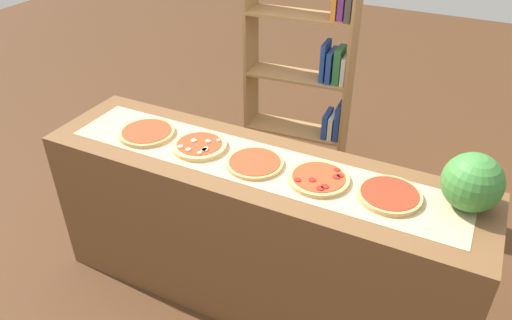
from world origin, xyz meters
name	(u,v)px	position (x,y,z in m)	size (l,w,h in m)	color
ground_plane	(256,291)	(0.00, 0.00, 0.00)	(12.00, 12.00, 0.00)	#4C2D19
counter	(256,233)	(0.00, 0.00, 0.44)	(2.21, 0.57, 0.89)	brown
parchment_paper	(256,163)	(0.00, 0.00, 0.89)	(1.98, 0.36, 0.00)	tan
pizza_plain_0	(147,132)	(-0.64, -0.01, 0.90)	(0.29, 0.29, 0.02)	tan
pizza_mushroom_1	(199,146)	(-0.32, 0.00, 0.90)	(0.28, 0.28, 0.03)	#DBB26B
pizza_plain_2	(255,163)	(0.00, -0.01, 0.90)	(0.28, 0.28, 0.02)	tan
pizza_pepperoni_3	(319,178)	(0.32, 0.00, 0.90)	(0.28, 0.28, 0.03)	tan
pizza_plain_4	(389,195)	(0.64, 0.02, 0.90)	(0.28, 0.28, 0.02)	tan
watermelon	(472,182)	(0.94, 0.10, 1.01)	(0.25, 0.25, 0.25)	#387A33
bookshelf	(311,87)	(-0.16, 1.16, 0.77)	(0.73, 0.28, 1.68)	#A87A47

